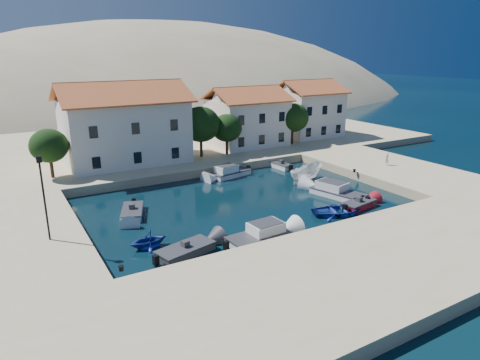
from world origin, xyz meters
name	(u,v)px	position (x,y,z in m)	size (l,w,h in m)	color
ground	(308,241)	(0.00, 0.00, 0.00)	(400.00, 400.00, 0.00)	black
quay_south	(367,267)	(0.00, -6.00, 0.50)	(52.00, 12.00, 1.00)	tan
quay_east	(389,169)	(20.50, 10.00, 0.50)	(11.00, 20.00, 1.00)	tan
quay_west	(26,240)	(-19.00, 10.00, 0.50)	(8.00, 20.00, 1.00)	tan
quay_north	(160,144)	(2.00, 38.00, 0.50)	(80.00, 36.00, 1.00)	tan
hills	(129,161)	(20.64, 123.62, -23.40)	(254.00, 176.00, 99.00)	gray
building_left	(124,122)	(-6.00, 28.00, 5.94)	(14.70, 9.45, 9.70)	silver
building_mid	(247,116)	(12.00, 29.00, 5.22)	(10.50, 8.40, 8.30)	silver
building_right	(308,108)	(24.00, 30.00, 5.47)	(9.45, 8.40, 8.80)	silver
trees	(211,126)	(4.51, 25.46, 4.84)	(37.30, 5.30, 6.45)	#382314
lamppost	(43,191)	(-17.50, 8.00, 4.75)	(0.35, 0.25, 6.22)	black
bollards	(306,206)	(2.80, 3.87, 1.15)	(29.36, 9.56, 0.30)	black
motorboat_grey_sw	(185,250)	(-9.17, 2.71, 0.29)	(4.66, 2.92, 1.25)	#323237
cabin_cruiser_south	(259,236)	(-3.44, 1.84, 0.48)	(5.16, 2.46, 1.60)	white
rowboat_south	(337,214)	(5.81, 3.07, 0.00)	(3.26, 4.57, 0.95)	navy
motorboat_red_se	(359,205)	(8.74, 3.37, 0.30)	(3.85, 2.21, 1.25)	maroon
cabin_cruiser_east	(338,192)	(9.28, 6.74, 0.48)	(3.56, 5.99, 1.60)	white
boat_east	(306,181)	(9.88, 12.62, 0.00)	(1.97, 5.24, 2.02)	white
motorboat_white_ne	(281,166)	(10.74, 18.55, 0.30)	(1.70, 3.17, 1.25)	white
rowboat_west	(149,247)	(-11.11, 5.18, 0.00)	(2.41, 2.79, 1.47)	navy
motorboat_white_west	(132,212)	(-10.18, 12.26, 0.29)	(3.10, 4.40, 1.25)	white
cabin_cruiser_north	(231,172)	(3.51, 18.65, 0.48)	(5.10, 2.92, 1.60)	white
pedestrian	(387,159)	(20.27, 10.35, 1.78)	(0.57, 0.37, 1.56)	silver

